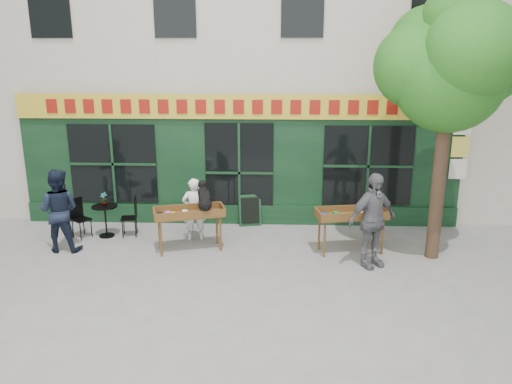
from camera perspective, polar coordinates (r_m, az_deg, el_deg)
ground at (r=10.77m, az=-2.77°, el=-7.63°), size 80.00×80.00×0.00m
building at (r=15.89m, az=-1.02°, el=18.17°), size 14.00×7.26×10.00m
street_tree at (r=10.78m, az=21.49°, el=13.82°), size 3.05×2.90×5.60m
book_cart_center at (r=11.05m, az=-7.65°, el=-2.61°), size 1.62×1.03×0.99m
dog at (r=10.81m, az=-5.96°, el=-0.36°), size 0.50×0.67×0.60m
woman at (r=11.68m, az=-7.10°, el=-1.99°), size 0.62×0.50×1.49m
book_cart_right at (r=11.05m, az=10.85°, el=-2.75°), size 1.59×0.88×0.99m
man_right at (r=10.35m, az=13.13°, el=-3.20°), size 1.24×1.00×1.97m
bistro_table at (r=12.39m, az=-16.85°, el=-2.50°), size 0.60×0.60×0.76m
bistro_chair_left at (r=12.56m, az=-19.62°, el=-2.43°), size 0.50×0.50×0.95m
bistro_chair_right at (r=12.25m, az=-13.93°, el=-2.41°), size 0.43×0.42×0.95m
potted_plant at (r=12.28m, az=-16.99°, el=-0.78°), size 0.20×0.17×0.33m
man_left at (r=11.74m, az=-21.63°, el=-1.97°), size 0.91×0.72×1.85m
chalkboard at (r=12.66m, az=-0.67°, el=-2.11°), size 0.58×0.29×0.79m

